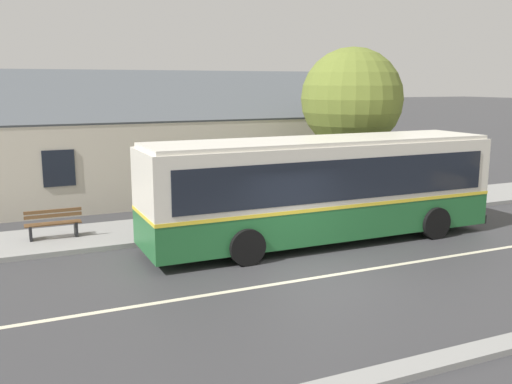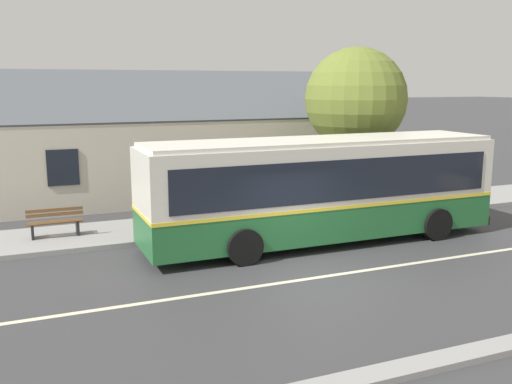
{
  "view_description": "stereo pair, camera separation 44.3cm",
  "coord_description": "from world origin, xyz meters",
  "px_view_note": "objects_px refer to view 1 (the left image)",
  "views": [
    {
      "loc": [
        -7.07,
        -11.72,
        4.77
      ],
      "look_at": [
        -0.13,
        3.64,
        1.54
      ],
      "focal_mm": 40.0,
      "sensor_mm": 36.0,
      "label": 1
    },
    {
      "loc": [
        -6.66,
        -11.9,
        4.77
      ],
      "look_at": [
        -0.13,
        3.64,
        1.54
      ],
      "focal_mm": 40.0,
      "sensor_mm": 36.0,
      "label": 2
    }
  ],
  "objects_px": {
    "transit_bus": "(322,187)",
    "street_tree_primary": "(352,99)",
    "bench_by_building": "(53,225)",
    "bench_down_street": "(189,215)"
  },
  "relations": [
    {
      "from": "transit_bus",
      "to": "street_tree_primary",
      "type": "bearing_deg",
      "value": 47.48
    },
    {
      "from": "bench_by_building",
      "to": "street_tree_primary",
      "type": "relative_size",
      "value": 0.27
    },
    {
      "from": "transit_bus",
      "to": "street_tree_primary",
      "type": "height_order",
      "value": "street_tree_primary"
    },
    {
      "from": "bench_down_street",
      "to": "street_tree_primary",
      "type": "height_order",
      "value": "street_tree_primary"
    },
    {
      "from": "bench_by_building",
      "to": "street_tree_primary",
      "type": "xyz_separation_m",
      "value": [
        11.13,
        0.86,
        3.59
      ]
    },
    {
      "from": "transit_bus",
      "to": "bench_down_street",
      "type": "bearing_deg",
      "value": 141.48
    },
    {
      "from": "bench_by_building",
      "to": "bench_down_street",
      "type": "height_order",
      "value": "same"
    },
    {
      "from": "bench_down_street",
      "to": "street_tree_primary",
      "type": "distance_m",
      "value": 7.96
    },
    {
      "from": "bench_by_building",
      "to": "bench_down_street",
      "type": "bearing_deg",
      "value": -5.89
    },
    {
      "from": "street_tree_primary",
      "to": "transit_bus",
      "type": "bearing_deg",
      "value": -132.52
    }
  ]
}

